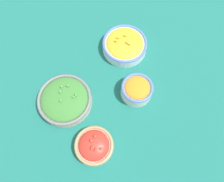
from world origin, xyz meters
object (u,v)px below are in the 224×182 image
bowl_squash (125,45)px  bowl_broccoli (65,100)px  bowl_cherry_tomatoes (94,146)px  bowl_carrots (137,89)px

bowl_squash → bowl_broccoli: 0.33m
bowl_cherry_tomatoes → bowl_broccoli: size_ratio=0.68×
bowl_carrots → bowl_squash: 0.21m
bowl_broccoli → bowl_cherry_tomatoes: bearing=80.1°
bowl_carrots → bowl_broccoli: size_ratio=0.60×
bowl_carrots → bowl_squash: size_ratio=0.65×
bowl_carrots → bowl_broccoli: bowl_carrots is taller
bowl_carrots → bowl_squash: bearing=-122.6°
bowl_cherry_tomatoes → bowl_squash: bearing=-150.0°
bowl_cherry_tomatoes → bowl_carrots: bearing=-171.4°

